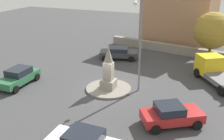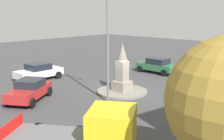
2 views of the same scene
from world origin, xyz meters
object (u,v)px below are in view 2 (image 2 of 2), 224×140
Objects in this scene: monument at (122,70)px; truck_yellow_parked_right at (90,133)px; car_white_far_side at (39,71)px; streetlamp at (108,30)px; car_red_approaching at (30,90)px; car_green_near_island at (157,65)px.

monument is 0.63× the size of truck_yellow_parked_right.
car_white_far_side is at bearing 155.35° from truck_yellow_parked_right.
monument is 0.86× the size of car_white_far_side.
streetlamp reaches higher than truck_yellow_parked_right.
car_red_approaching is (-3.36, -5.78, -0.96)m from monument.
truck_yellow_parked_right is at bearing -15.25° from car_red_approaching.
streetlamp is 1.92× the size of car_white_far_side.
car_white_far_side is (-8.16, -1.98, -0.94)m from monument.
car_green_near_island is at bearing 57.50° from car_white_far_side.
car_red_approaching is at bearing -140.58° from streetlamp.
streetlamp is 6.73m from car_red_approaching.
car_white_far_side is at bearing -122.50° from car_green_near_island.
car_white_far_side reaches higher than car_red_approaching.
streetlamp is 11.16m from car_green_near_island.
truck_yellow_parked_right is (7.28, -15.76, 0.26)m from car_green_near_island.
car_white_far_side is at bearing 141.61° from car_red_approaching.
truck_yellow_parked_right is at bearing -57.18° from monument.
car_green_near_island is at bearing 114.78° from truck_yellow_parked_right.
car_red_approaching is 1.04× the size of car_green_near_island.
car_red_approaching is 0.74× the size of truck_yellow_parked_right.
car_white_far_side is (-8.95, 0.40, -4.04)m from streetlamp.
car_white_far_side is (-6.12, -9.61, -0.00)m from car_green_near_island.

